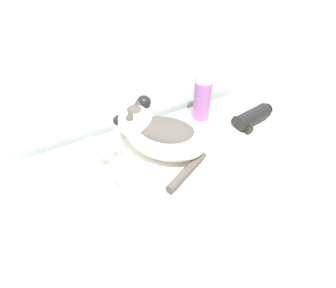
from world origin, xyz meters
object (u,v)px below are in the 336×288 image
Objects in this scene: mouthwash_bottle at (202,97)px; cat at (160,135)px; hair_dryer at (252,118)px; deodorant_stick at (120,130)px; soap_bar at (99,224)px; faucet at (96,155)px; lotion_bottle_white at (145,117)px; cream_tube at (252,187)px.

cat is at bearing -148.66° from mouthwash_bottle.
hair_dryer is (0.41, 0.03, -0.10)m from cat.
soap_bar is at bearing -121.10° from deodorant_stick.
cat is at bearing 1.99° from faucet.
faucet is 0.23m from lotion_bottle_white.
soap_bar is (-0.07, -0.20, -0.06)m from faucet.
cream_tube is 0.83× the size of hair_dryer.
lotion_bottle_white is at bearing 0.00° from deodorant_stick.
cream_tube is (0.19, -0.39, -0.07)m from lotion_bottle_white.
cream_tube is 0.34m from hair_dryer.
cat is 0.42m from hair_dryer.
deodorant_stick is (0.11, 0.10, -0.01)m from faucet.
faucet is 0.78× the size of lotion_bottle_white.
faucet is at bearing -155.41° from lotion_bottle_white.
deodorant_stick is at bearing 125.92° from cream_tube.
faucet is at bearing -167.96° from mouthwash_bottle.
lotion_bottle_white is 2.82× the size of soap_bar.
soap_bar is at bearing -150.13° from mouthwash_bottle.
mouthwash_bottle is at bearing 29.87° from soap_bar.
cat is 1.61× the size of mouthwash_bottle.
lotion_bottle_white is at bearing 43.11° from faucet.
soap_bar is (-0.26, -0.14, -0.11)m from cat.
cat is at bearing -61.53° from deodorant_stick.
lotion_bottle_white is 0.89× the size of mouthwash_bottle.
deodorant_stick is at bearing -16.19° from cat.
mouthwash_bottle is at bearing 30.56° from faucet.
cat reaches higher than cream_tube.
cream_tube is at bearing -11.29° from soap_bar.
hair_dryer is 2.85× the size of soap_bar.
mouthwash_bottle is 0.61m from soap_bar.
cat reaches higher than lotion_bottle_white.
soap_bar is (-0.18, -0.30, -0.05)m from deodorant_stick.
faucet is 0.61m from hair_dryer.
cream_tube is at bearing -54.08° from deodorant_stick.
faucet is 1.09× the size of deodorant_stick.
lotion_bottle_white is 0.24m from mouthwash_bottle.
faucet is 0.77× the size of hair_dryer.
soap_bar is (-0.28, -0.30, -0.07)m from lotion_bottle_white.
lotion_bottle_white reaches higher than cream_tube.
cat is 2.33× the size of faucet.
deodorant_stick is 0.34m from mouthwash_bottle.
soap_bar is (-0.52, -0.30, -0.08)m from mouthwash_bottle.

